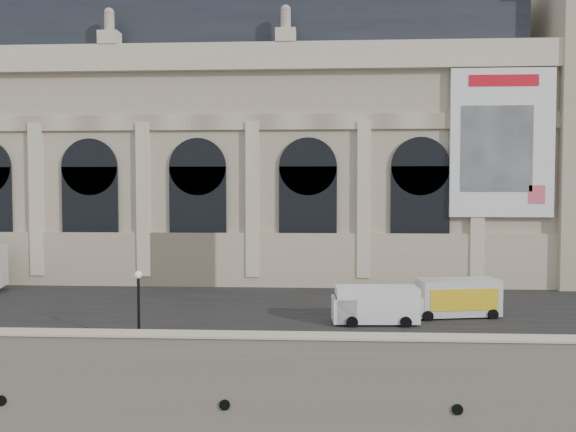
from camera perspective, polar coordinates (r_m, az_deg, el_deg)
name	(u,v)px	position (r m, az deg, el deg)	size (l,w,h in m)	color
quay	(257,294)	(65.08, -3.15, -7.90)	(160.00, 70.00, 6.00)	gray
street	(229,304)	(44.06, -6.06, -8.92)	(160.00, 24.00, 0.06)	#2D2D2D
parapet	(189,344)	(31.10, -10.01, -12.69)	(160.00, 1.40, 1.21)	gray
museum	(197,145)	(61.06, -9.23, 7.15)	(69.00, 18.70, 29.10)	tan
van_c	(371,305)	(37.77, 8.45, -8.94)	(5.67, 2.52, 2.48)	white
box_truck	(453,298)	(40.96, 16.40, -8.01)	(6.88, 3.24, 2.67)	silver
lamp_right	(139,307)	(33.71, -14.93, -8.97)	(0.43, 0.43, 4.20)	black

